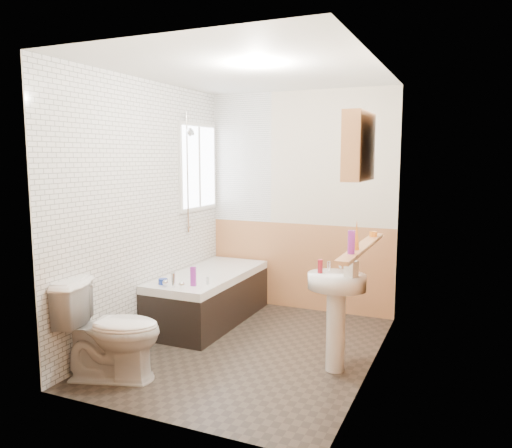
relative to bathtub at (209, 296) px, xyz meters
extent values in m
plane|color=#2B241E|center=(0.73, -0.56, -0.28)|extent=(2.80, 2.80, 0.00)
plane|color=white|center=(0.73, -0.56, 2.22)|extent=(2.80, 2.80, 0.00)
cube|color=beige|center=(0.73, 0.85, 0.97)|extent=(2.20, 0.02, 2.50)
cube|color=beige|center=(0.73, -1.97, 0.97)|extent=(2.20, 0.02, 2.50)
cube|color=beige|center=(-0.38, -0.56, 0.97)|extent=(0.02, 2.80, 2.50)
cube|color=beige|center=(1.84, -0.56, 0.97)|extent=(0.02, 2.80, 2.50)
cube|color=tan|center=(1.82, -0.56, 0.22)|extent=(0.01, 2.80, 1.00)
cube|color=tan|center=(0.73, -1.95, 0.22)|extent=(2.20, 0.01, 1.00)
cube|color=tan|center=(0.73, 0.83, 0.22)|extent=(2.20, 0.01, 1.00)
cube|color=white|center=(-0.36, -0.56, 0.97)|extent=(0.01, 2.80, 2.50)
cube|color=white|center=(0.00, 0.82, 1.47)|extent=(0.75, 0.01, 1.50)
cube|color=white|center=(-0.34, 0.39, 1.37)|extent=(0.03, 0.79, 0.99)
cube|color=white|center=(-0.32, 0.39, 1.37)|extent=(0.01, 0.70, 0.90)
cube|color=white|center=(-0.32, 0.39, 1.37)|extent=(0.01, 0.04, 0.90)
cube|color=black|center=(0.00, 0.00, -0.05)|extent=(0.70, 1.58, 0.46)
cube|color=white|center=(0.00, 0.00, 0.22)|extent=(0.70, 1.58, 0.08)
cube|color=white|center=(0.00, 0.00, 0.21)|extent=(0.56, 1.44, 0.04)
cylinder|color=silver|center=(0.00, -0.69, 0.33)|extent=(0.04, 0.04, 0.14)
sphere|color=silver|center=(-0.09, -0.69, 0.30)|extent=(0.06, 0.06, 0.06)
sphere|color=silver|center=(0.09, -0.69, 0.30)|extent=(0.06, 0.06, 0.06)
cylinder|color=silver|center=(-0.32, 0.12, 1.31)|extent=(0.02, 0.02, 1.31)
cylinder|color=silver|center=(-0.32, 0.12, 0.71)|extent=(0.05, 0.05, 0.02)
cylinder|color=silver|center=(-0.32, 0.12, 1.91)|extent=(0.05, 0.05, 0.02)
cylinder|color=silver|center=(-0.27, 0.12, 1.75)|extent=(0.07, 0.09, 0.09)
imported|color=white|center=(-0.03, -1.55, 0.11)|extent=(0.90, 0.67, 0.79)
cylinder|color=white|center=(1.57, -0.69, 0.05)|extent=(0.16, 0.16, 0.66)
ellipsoid|color=white|center=(1.57, -0.69, 0.48)|extent=(0.48, 0.39, 0.13)
cylinder|color=silver|center=(1.48, -0.60, 0.58)|extent=(0.03, 0.03, 0.08)
cylinder|color=silver|center=(1.66, -0.60, 0.58)|extent=(0.03, 0.03, 0.08)
cylinder|color=silver|center=(1.57, -0.62, 0.60)|extent=(0.02, 0.11, 0.09)
cube|color=tan|center=(1.77, -0.70, 0.78)|extent=(0.10, 1.35, 0.03)
cube|color=tan|center=(1.75, -0.80, 1.56)|extent=(0.14, 0.57, 0.51)
cube|color=silver|center=(1.67, -0.94, 1.56)|extent=(0.01, 0.22, 0.38)
cube|color=silver|center=(1.67, -0.66, 1.56)|extent=(0.01, 0.22, 0.38)
cylinder|color=purple|center=(1.77, -1.09, 0.88)|extent=(0.06, 0.06, 0.17)
cone|color=orange|center=(1.77, -0.92, 0.91)|extent=(0.05, 0.05, 0.22)
cylinder|color=orange|center=(1.77, -0.23, 0.82)|extent=(0.08, 0.08, 0.04)
imported|color=silver|center=(1.70, -0.75, 0.58)|extent=(0.15, 0.21, 0.09)
cylinder|color=maroon|center=(1.44, -0.72, 0.60)|extent=(0.05, 0.05, 0.11)
cube|color=purple|center=(0.14, -0.56, 0.35)|extent=(0.06, 0.04, 0.19)
cylinder|color=#19339E|center=(-0.16, -0.62, 0.28)|extent=(0.11, 0.11, 0.05)
cylinder|color=silver|center=(0.24, -0.46, 0.30)|extent=(0.03, 0.03, 0.08)
camera|label=1|loc=(2.55, -4.58, 1.48)|focal=35.00mm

